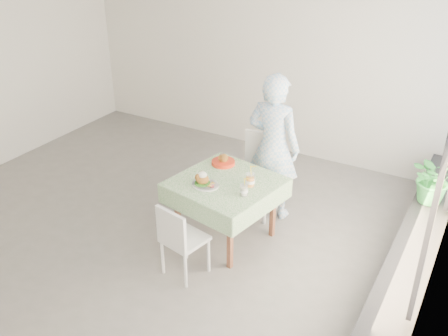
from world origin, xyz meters
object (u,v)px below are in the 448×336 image
Objects in this scene: cafe_table at (226,203)px; chair_near at (184,253)px; diner at (273,147)px; potted_plant at (434,178)px; chair_far at (256,190)px; main_dish at (204,181)px; juice_cup_orange at (250,180)px.

cafe_table is 0.78m from chair_near.
diner is at bearing 79.96° from chair_near.
chair_near is 1.45× the size of potted_plant.
main_dish is (-0.20, -0.88, 0.49)m from chair_far.
chair_far is 3.22× the size of main_dish.
diner is at bearing -168.31° from potted_plant.
potted_plant reaches higher than juice_cup_orange.
cafe_table is 1.22× the size of chair_far.
juice_cup_orange is (0.33, 0.79, 0.56)m from chair_near.
diner is (0.17, 0.08, 0.59)m from chair_far.
cafe_table is 0.45m from juice_cup_orange.
diner is 3.13× the size of potted_plant.
diner is at bearing 74.35° from cafe_table.
chair_near is 2.80m from potted_plant.
chair_far is at bearing 86.23° from cafe_table.
juice_cup_orange is (0.28, 0.04, 0.35)m from cafe_table.
potted_plant is (1.69, 1.08, -0.02)m from juice_cup_orange.
potted_plant reaches higher than main_dish.
chair_near is (-0.06, -0.75, -0.21)m from cafe_table.
cafe_table is at bearing -93.77° from chair_far.
chair_near is at bearing -112.91° from juice_cup_orange.
chair_near is at bearing -94.23° from cafe_table.
potted_plant is at bearing 32.65° from juice_cup_orange.
chair_far is (0.04, 0.68, -0.15)m from cafe_table.
cafe_table is 1.47× the size of chair_near.
diner is 5.79× the size of main_dish.
diner is (0.27, 1.51, 0.64)m from chair_near.
main_dish is at bearing 69.46° from diner.
cafe_table is 0.68× the size of diner.
cafe_table is 0.90m from diner.
diner is (0.21, 0.75, 0.43)m from cafe_table.
chair_far reaches higher than main_dish.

